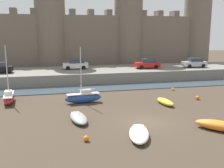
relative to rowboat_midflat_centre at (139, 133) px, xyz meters
name	(u,v)px	position (x,y,z in m)	size (l,w,h in m)	color
ground_plane	(146,122)	(1.72, 3.03, -0.31)	(160.00, 160.00, 0.00)	#423528
water_channel	(110,87)	(1.72, 17.64, -0.26)	(80.00, 4.50, 0.10)	#3D4C56
quay_road	(100,74)	(1.72, 24.89, 0.53)	(57.88, 10.00, 1.68)	slate
castle	(91,34)	(1.72, 34.40, 6.99)	(52.17, 6.29, 19.69)	#706354
rowboat_midflat_centre	(139,133)	(0.00, 0.00, 0.00)	(2.51, 4.03, 0.58)	silver
rowboat_foreground_left	(165,102)	(5.66, 7.88, 0.01)	(1.30, 3.07, 0.61)	yellow
sailboat_midflat_right	(9,97)	(-10.81, 12.49, 0.28)	(1.43, 4.26, 6.28)	red
rowboat_near_channel_right	(79,118)	(-3.98, 4.66, 0.00)	(1.71, 3.74, 0.58)	gray
rowboat_foreground_centre	(220,126)	(6.71, -0.18, 0.10)	(3.67, 3.62, 0.79)	orange
sailboat_near_channel_left	(83,97)	(-2.81, 10.62, 0.33)	(4.13, 1.33, 6.14)	#234793
mooring_buoy_near_shore	(173,89)	(9.63, 14.04, -0.13)	(0.36, 0.36, 0.36)	orange
mooring_buoy_mid_mud	(198,98)	(10.17, 8.91, -0.08)	(0.45, 0.45, 0.45)	orange
mooring_buoy_off_centre	(86,138)	(-3.91, 0.16, -0.09)	(0.42, 0.42, 0.42)	orange
car_quay_centre_east	(194,63)	(18.10, 23.40, 2.15)	(4.15, 1.97, 1.62)	#B2B5B7
car_quay_centre_west	(76,64)	(-2.17, 25.79, 2.15)	(4.15, 1.97, 1.62)	silver
car_quay_west	(148,64)	(9.70, 23.97, 2.15)	(4.15, 1.97, 1.62)	red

